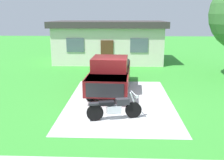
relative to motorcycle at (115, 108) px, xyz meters
name	(u,v)px	position (x,y,z in m)	size (l,w,h in m)	color
ground_plane	(120,101)	(0.17, 2.18, -0.47)	(80.00, 80.00, 0.00)	green
driveway_pad	(120,101)	(0.17, 2.18, -0.47)	(4.93, 7.73, 0.01)	#BDBDBD
motorcycle	(115,108)	(0.00, 0.00, 0.00)	(2.18, 0.86, 1.09)	black
pickup_truck	(111,73)	(-0.34, 4.15, 0.48)	(2.27, 5.71, 1.90)	black
neighbor_house	(109,41)	(-0.93, 13.39, 1.32)	(9.60, 5.60, 3.50)	beige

